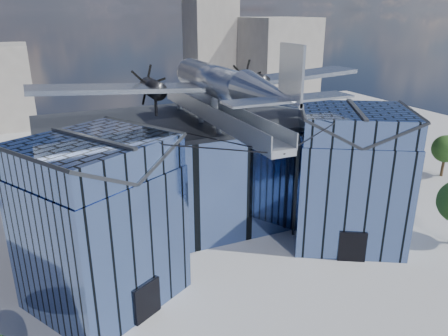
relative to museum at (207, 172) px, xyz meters
name	(u,v)px	position (x,y,z in m)	size (l,w,h in m)	color
ground_plane	(234,257)	(0.00, -5.82, -5.54)	(120.00, 120.00, 0.00)	gray
museum	(207,172)	(0.00, 0.00, 0.00)	(32.88, 24.50, 17.60)	#4C669C
bg_towers	(119,66)	(1.45, 44.67, 4.47)	(77.00, 24.50, 26.00)	gray
tree_side_e	(446,149)	(31.46, 0.64, -2.04)	(4.02, 4.02, 5.17)	#382816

